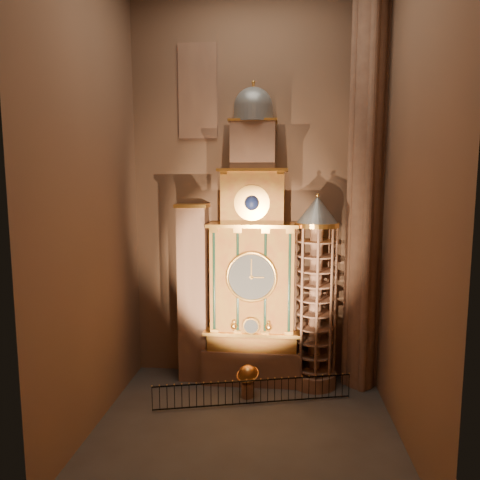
# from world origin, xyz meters

# --- Properties ---
(floor) EXTENTS (14.00, 14.00, 0.00)m
(floor) POSITION_xyz_m (0.00, 0.00, 0.00)
(floor) COLOR #383330
(floor) RESTS_ON ground
(wall_back) EXTENTS (22.00, 0.00, 22.00)m
(wall_back) POSITION_xyz_m (0.00, 6.00, 11.00)
(wall_back) COLOR #825D46
(wall_back) RESTS_ON floor
(wall_left) EXTENTS (0.00, 22.00, 22.00)m
(wall_left) POSITION_xyz_m (-7.00, 0.00, 11.00)
(wall_left) COLOR #825D46
(wall_left) RESTS_ON floor
(wall_right) EXTENTS (0.00, 22.00, 22.00)m
(wall_right) POSITION_xyz_m (7.00, 0.00, 11.00)
(wall_right) COLOR #825D46
(wall_right) RESTS_ON floor
(astronomical_clock) EXTENTS (5.60, 2.41, 16.70)m
(astronomical_clock) POSITION_xyz_m (0.00, 4.96, 6.68)
(astronomical_clock) COLOR #8C634C
(astronomical_clock) RESTS_ON floor
(portrait_tower) EXTENTS (1.80, 1.60, 10.20)m
(portrait_tower) POSITION_xyz_m (-3.40, 4.98, 5.15)
(portrait_tower) COLOR #8C634C
(portrait_tower) RESTS_ON floor
(stair_turret) EXTENTS (2.50, 2.50, 10.80)m
(stair_turret) POSITION_xyz_m (3.50, 4.70, 5.27)
(stair_turret) COLOR #8C634C
(stair_turret) RESTS_ON floor
(gothic_pier) EXTENTS (2.04, 2.04, 22.00)m
(gothic_pier) POSITION_xyz_m (6.10, 5.00, 11.00)
(gothic_pier) COLOR #8C634C
(gothic_pier) RESTS_ON floor
(stained_glass_window) EXTENTS (2.20, 0.14, 5.20)m
(stained_glass_window) POSITION_xyz_m (-3.20, 5.92, 16.50)
(stained_glass_window) COLOR navy
(stained_glass_window) RESTS_ON wall_back
(celestial_globe) EXTENTS (1.57, 1.54, 1.75)m
(celestial_globe) POSITION_xyz_m (-0.11, 2.91, 1.05)
(celestial_globe) COLOR #8C634C
(celestial_globe) RESTS_ON floor
(iron_railing) EXTENTS (9.98, 2.44, 1.27)m
(iron_railing) POSITION_xyz_m (0.27, 2.08, 0.69)
(iron_railing) COLOR black
(iron_railing) RESTS_ON floor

